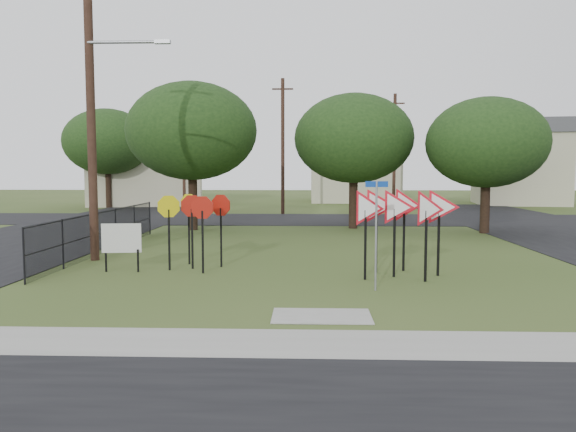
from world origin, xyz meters
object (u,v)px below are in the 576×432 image
at_px(street_name_sign, 376,227).
at_px(yield_sign_cluster, 401,211).
at_px(stop_sign_cluster, 195,213).
at_px(info_board, 121,240).

xyz_separation_m(street_name_sign, yield_sign_cluster, (0.91, 1.91, 0.26)).
relative_size(street_name_sign, yield_sign_cluster, 0.87).
distance_m(stop_sign_cluster, info_board, 2.24).
bearing_deg(yield_sign_cluster, stop_sign_cluster, 170.48).
relative_size(street_name_sign, stop_sign_cluster, 1.20).
xyz_separation_m(street_name_sign, info_board, (-7.07, 2.28, -0.62)).
bearing_deg(yield_sign_cluster, street_name_sign, -115.52).
bearing_deg(stop_sign_cluster, info_board, -162.49).
relative_size(yield_sign_cluster, info_board, 2.18).
bearing_deg(info_board, street_name_sign, -17.87).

